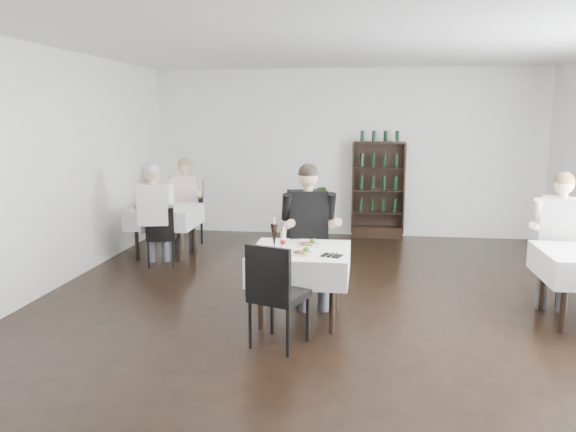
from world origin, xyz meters
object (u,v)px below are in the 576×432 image
at_px(potted_tree, 313,210).
at_px(main_table, 300,263).
at_px(diner_main, 309,223).
at_px(wine_shelf, 378,191).

bearing_deg(potted_tree, main_table, -86.52).
distance_m(main_table, potted_tree, 4.18).
relative_size(main_table, potted_tree, 1.05).
bearing_deg(diner_main, main_table, -93.67).
bearing_deg(diner_main, potted_tree, 94.58).
bearing_deg(main_table, wine_shelf, 78.22).
relative_size(wine_shelf, potted_tree, 1.79).
relative_size(main_table, diner_main, 0.63).
distance_m(main_table, diner_main, 0.64).
height_order(main_table, potted_tree, potted_tree).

